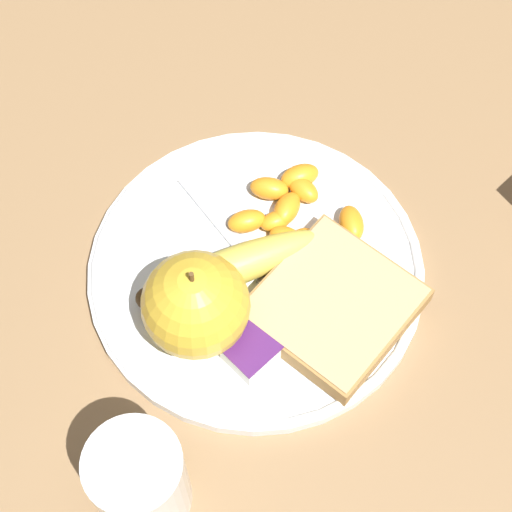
# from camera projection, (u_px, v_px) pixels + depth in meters

# --- Properties ---
(ground_plane) EXTENTS (3.00, 3.00, 0.00)m
(ground_plane) POSITION_uv_depth(u_px,v_px,m) (256.00, 274.00, 0.72)
(ground_plane) COLOR olive
(plate) EXTENTS (0.28, 0.28, 0.01)m
(plate) POSITION_uv_depth(u_px,v_px,m) (256.00, 270.00, 0.71)
(plate) COLOR silver
(plate) RESTS_ON ground_plane
(juice_glass) EXTENTS (0.07, 0.07, 0.09)m
(juice_glass) POSITION_uv_depth(u_px,v_px,m) (140.00, 482.00, 0.59)
(juice_glass) COLOR silver
(juice_glass) RESTS_ON ground_plane
(apple) EXTENTS (0.08, 0.08, 0.09)m
(apple) POSITION_uv_depth(u_px,v_px,m) (196.00, 305.00, 0.65)
(apple) COLOR gold
(apple) RESTS_ON plate
(banana) EXTENTS (0.16, 0.09, 0.03)m
(banana) POSITION_uv_depth(u_px,v_px,m) (229.00, 268.00, 0.69)
(banana) COLOR #E0CC4C
(banana) RESTS_ON plate
(bread_slice) EXTENTS (0.13, 0.12, 0.02)m
(bread_slice) POSITION_uv_depth(u_px,v_px,m) (334.00, 306.00, 0.68)
(bread_slice) COLOR olive
(bread_slice) RESTS_ON plate
(fork) EXTENTS (0.04, 0.17, 0.00)m
(fork) POSITION_uv_depth(u_px,v_px,m) (252.00, 261.00, 0.71)
(fork) COLOR #B2B2B7
(fork) RESTS_ON plate
(jam_packet) EXTENTS (0.04, 0.03, 0.02)m
(jam_packet) POSITION_uv_depth(u_px,v_px,m) (253.00, 350.00, 0.66)
(jam_packet) COLOR white
(jam_packet) RESTS_ON plate
(orange_segment_0) EXTENTS (0.02, 0.03, 0.02)m
(orange_segment_0) POSITION_uv_depth(u_px,v_px,m) (287.00, 261.00, 0.70)
(orange_segment_0) COLOR orange
(orange_segment_0) RESTS_ON plate
(orange_segment_1) EXTENTS (0.04, 0.04, 0.02)m
(orange_segment_1) POSITION_uv_depth(u_px,v_px,m) (269.00, 188.00, 0.74)
(orange_segment_1) COLOR orange
(orange_segment_1) RESTS_ON plate
(orange_segment_2) EXTENTS (0.04, 0.03, 0.02)m
(orange_segment_2) POSITION_uv_depth(u_px,v_px,m) (300.00, 176.00, 0.74)
(orange_segment_2) COLOR orange
(orange_segment_2) RESTS_ON plate
(orange_segment_3) EXTENTS (0.03, 0.03, 0.02)m
(orange_segment_3) POSITION_uv_depth(u_px,v_px,m) (276.00, 221.00, 0.72)
(orange_segment_3) COLOR orange
(orange_segment_3) RESTS_ON plate
(orange_segment_4) EXTENTS (0.03, 0.03, 0.02)m
(orange_segment_4) POSITION_uv_depth(u_px,v_px,m) (290.00, 241.00, 0.71)
(orange_segment_4) COLOR orange
(orange_segment_4) RESTS_ON plate
(orange_segment_5) EXTENTS (0.04, 0.04, 0.02)m
(orange_segment_5) POSITION_uv_depth(u_px,v_px,m) (351.00, 223.00, 0.72)
(orange_segment_5) COLOR orange
(orange_segment_5) RESTS_ON plate
(orange_segment_6) EXTENTS (0.04, 0.03, 0.02)m
(orange_segment_6) POSITION_uv_depth(u_px,v_px,m) (287.00, 209.00, 0.73)
(orange_segment_6) COLOR orange
(orange_segment_6) RESTS_ON plate
(orange_segment_7) EXTENTS (0.02, 0.03, 0.02)m
(orange_segment_7) POSITION_uv_depth(u_px,v_px,m) (303.00, 189.00, 0.74)
(orange_segment_7) COLOR orange
(orange_segment_7) RESTS_ON plate
(orange_segment_8) EXTENTS (0.03, 0.03, 0.01)m
(orange_segment_8) POSITION_uv_depth(u_px,v_px,m) (309.00, 238.00, 0.72)
(orange_segment_8) COLOR orange
(orange_segment_8) RESTS_ON plate
(orange_segment_9) EXTENTS (0.04, 0.03, 0.02)m
(orange_segment_9) POSITION_uv_depth(u_px,v_px,m) (247.00, 221.00, 0.72)
(orange_segment_9) COLOR orange
(orange_segment_9) RESTS_ON plate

